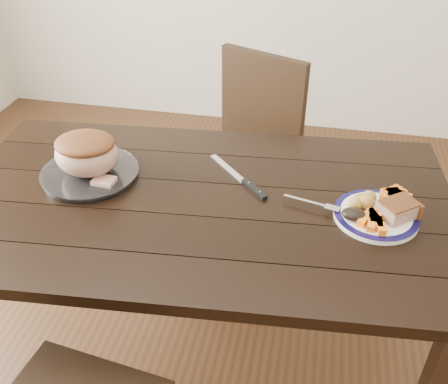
% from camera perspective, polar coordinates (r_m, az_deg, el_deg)
% --- Properties ---
extents(ground, '(4.00, 4.00, 0.00)m').
position_cam_1_polar(ground, '(2.12, -2.11, -17.31)').
color(ground, '#472B16').
rests_on(ground, ground).
extents(dining_table, '(1.67, 1.03, 0.75)m').
position_cam_1_polar(dining_table, '(1.64, -2.60, -3.34)').
color(dining_table, black).
rests_on(dining_table, ground).
extents(chair_far, '(0.55, 0.56, 0.93)m').
position_cam_1_polar(chair_far, '(2.30, 2.76, 5.18)').
color(chair_far, black).
rests_on(chair_far, ground).
extents(dinner_plate, '(0.25, 0.25, 0.02)m').
position_cam_1_polar(dinner_plate, '(1.57, 16.96, -2.63)').
color(dinner_plate, white).
rests_on(dinner_plate, dining_table).
extents(plate_rim, '(0.25, 0.25, 0.02)m').
position_cam_1_polar(plate_rim, '(1.56, 17.01, -2.39)').
color(plate_rim, '#0E0B39').
rests_on(plate_rim, dinner_plate).
extents(serving_platter, '(0.32, 0.32, 0.02)m').
position_cam_1_polar(serving_platter, '(1.74, -15.03, 1.99)').
color(serving_platter, white).
rests_on(serving_platter, dining_table).
extents(pork_slice, '(0.13, 0.13, 0.04)m').
position_cam_1_polar(pork_slice, '(1.55, 19.22, -1.95)').
color(pork_slice, tan).
rests_on(pork_slice, dinner_plate).
extents(roasted_potatoes, '(0.09, 0.09, 0.04)m').
position_cam_1_polar(roasted_potatoes, '(1.56, 15.65, -0.95)').
color(roasted_potatoes, gold).
rests_on(roasted_potatoes, dinner_plate).
extents(carrot_batons, '(0.08, 0.11, 0.02)m').
position_cam_1_polar(carrot_batons, '(1.51, 16.72, -3.14)').
color(carrot_batons, orange).
rests_on(carrot_batons, dinner_plate).
extents(pumpkin_wedges, '(0.09, 0.09, 0.04)m').
position_cam_1_polar(pumpkin_wedges, '(1.61, 19.02, -0.60)').
color(pumpkin_wedges, orange).
rests_on(pumpkin_wedges, dinner_plate).
extents(dark_mushroom, '(0.07, 0.05, 0.03)m').
position_cam_1_polar(dark_mushroom, '(1.51, 14.59, -2.45)').
color(dark_mushroom, black).
rests_on(dark_mushroom, dinner_plate).
extents(fork, '(0.18, 0.06, 0.00)m').
position_cam_1_polar(fork, '(1.55, 10.43, -1.36)').
color(fork, silver).
rests_on(fork, dinner_plate).
extents(roast_joint, '(0.21, 0.18, 0.14)m').
position_cam_1_polar(roast_joint, '(1.70, -15.42, 4.15)').
color(roast_joint, tan).
rests_on(roast_joint, serving_platter).
extents(cut_slice, '(0.07, 0.06, 0.02)m').
position_cam_1_polar(cut_slice, '(1.66, -13.54, 1.18)').
color(cut_slice, tan).
rests_on(cut_slice, serving_platter).
extents(carving_knife, '(0.24, 0.25, 0.01)m').
position_cam_1_polar(carving_knife, '(1.64, 2.68, 0.95)').
color(carving_knife, silver).
rests_on(carving_knife, dining_table).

